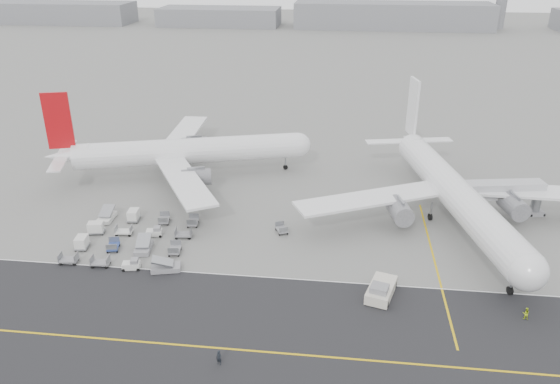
# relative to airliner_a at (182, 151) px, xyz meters

# --- Properties ---
(ground) EXTENTS (700.00, 700.00, 0.00)m
(ground) POSITION_rel_airliner_a_xyz_m (17.30, -33.54, -5.36)
(ground) COLOR gray
(ground) RESTS_ON ground
(taxiway) EXTENTS (220.00, 59.00, 0.03)m
(taxiway) POSITION_rel_airliner_a_xyz_m (22.32, -51.53, -5.35)
(taxiway) COLOR #252527
(taxiway) RESTS_ON ground
(horizon_buildings) EXTENTS (520.00, 28.00, 28.00)m
(horizon_buildings) POSITION_rel_airliner_a_xyz_m (47.30, 226.46, -5.36)
(horizon_buildings) COLOR gray
(horizon_buildings) RESTS_ON ground
(airliner_a) EXTENTS (52.50, 51.40, 18.58)m
(airliner_a) POSITION_rel_airliner_a_xyz_m (0.00, 0.00, 0.00)
(airliner_a) COLOR white
(airliner_a) RESTS_ON ground
(airliner_b) EXTENTS (54.34, 55.51, 19.39)m
(airliner_b) POSITION_rel_airliner_a_xyz_m (51.62, -14.05, 0.23)
(airliner_b) COLOR white
(airliner_b) RESTS_ON ground
(pushback_tug) EXTENTS (4.81, 8.67, 2.45)m
(pushback_tug) POSITION_rel_airliner_a_xyz_m (38.66, -38.44, -4.35)
(pushback_tug) COLOR beige
(pushback_tug) RESTS_ON ground
(jet_bridge) EXTENTS (17.56, 6.29, 6.55)m
(jet_bridge) POSITION_rel_airliner_a_xyz_m (60.01, -11.08, -0.79)
(jet_bridge) COLOR gray
(jet_bridge) RESTS_ON ground
(gse_cluster) EXTENTS (26.21, 25.48, 2.12)m
(gse_cluster) POSITION_rel_airliner_a_xyz_m (-0.28, -28.33, -5.36)
(gse_cluster) COLOR gray
(gse_cluster) RESTS_ON ground
(stray_dolly) EXTENTS (2.48, 2.98, 1.57)m
(stray_dolly) POSITION_rel_airliner_a_xyz_m (23.06, -22.04, -5.36)
(stray_dolly) COLOR silver
(stray_dolly) RESTS_ON ground
(ground_crew_a) EXTENTS (0.81, 0.65, 1.92)m
(ground_crew_a) POSITION_rel_airliner_a_xyz_m (19.58, -54.23, -4.40)
(ground_crew_a) COLOR black
(ground_crew_a) RESTS_ON ground
(ground_crew_b) EXTENTS (0.88, 0.72, 1.69)m
(ground_crew_b) POSITION_rel_airliner_a_xyz_m (56.94, -41.30, -4.51)
(ground_crew_b) COLOR #A5C116
(ground_crew_b) RESTS_ON ground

